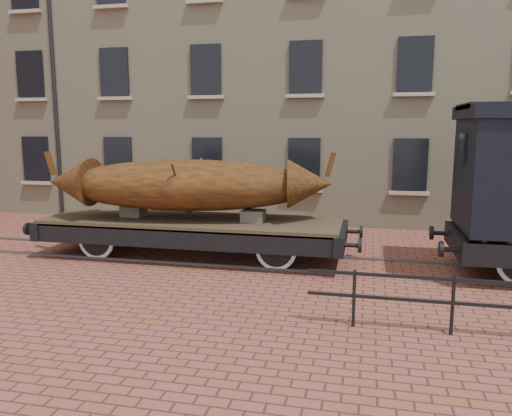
# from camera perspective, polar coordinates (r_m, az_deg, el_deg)

# --- Properties ---
(ground) EXTENTS (90.00, 90.00, 0.00)m
(ground) POSITION_cam_1_polar(r_m,az_deg,el_deg) (13.03, -1.79, -5.95)
(ground) COLOR brown
(warehouse_cream) EXTENTS (40.00, 10.19, 14.00)m
(warehouse_cream) POSITION_cam_1_polar(r_m,az_deg,el_deg) (22.45, 12.78, 18.22)
(warehouse_cream) COLOR #C1B691
(warehouse_cream) RESTS_ON ground
(rail_track) EXTENTS (30.00, 1.52, 0.06)m
(rail_track) POSITION_cam_1_polar(r_m,az_deg,el_deg) (13.03, -1.79, -5.82)
(rail_track) COLOR #59595E
(rail_track) RESTS_ON ground
(flatcar_wagon) EXTENTS (8.79, 2.38, 1.33)m
(flatcar_wagon) POSITION_cam_1_polar(r_m,az_deg,el_deg) (13.23, -7.33, -2.12)
(flatcar_wagon) COLOR #4C4026
(flatcar_wagon) RESTS_ON ground
(iron_boat) EXTENTS (7.54, 3.03, 1.77)m
(iron_boat) POSITION_cam_1_polar(r_m,az_deg,el_deg) (13.08, -7.76, 2.65)
(iron_boat) COLOR brown
(iron_boat) RESTS_ON flatcar_wagon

